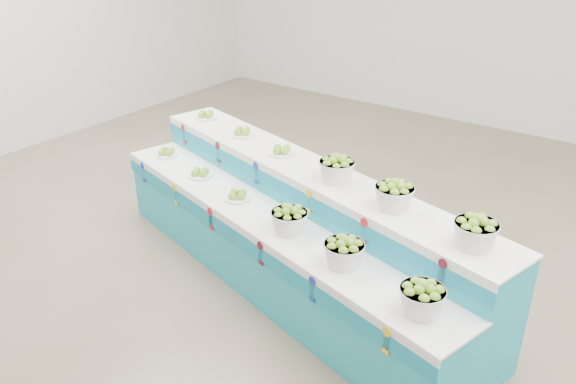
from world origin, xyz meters
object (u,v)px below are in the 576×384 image
object	(u,v)px
plate_upper_mid	(242,131)
basket_upper_right	(476,232)
basket_lower_left	(289,219)
display_stand	(288,229)

from	to	relation	value
plate_upper_mid	basket_upper_right	bearing A→B (deg)	-15.27
basket_lower_left	basket_upper_right	distance (m)	1.46
basket_lower_left	plate_upper_mid	world-z (taller)	plate_upper_mid
basket_lower_left	plate_upper_mid	distance (m)	1.47
plate_upper_mid	basket_lower_left	bearing A→B (deg)	-35.56
basket_lower_left	basket_upper_right	bearing A→B (deg)	5.39
display_stand	basket_lower_left	size ratio (longest dim) A/B	13.66
display_stand	plate_upper_mid	size ratio (longest dim) A/B	17.76
display_stand	basket_upper_right	bearing A→B (deg)	8.61
basket_lower_left	plate_upper_mid	size ratio (longest dim) A/B	1.30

